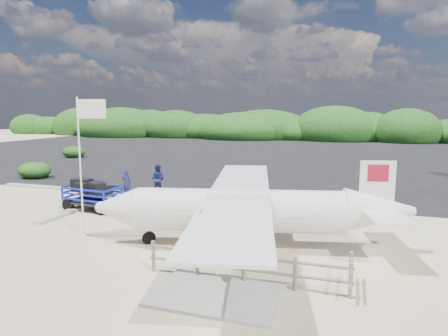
# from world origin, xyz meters

# --- Properties ---
(ground) EXTENTS (160.00, 160.00, 0.00)m
(ground) POSITION_xyz_m (0.00, 0.00, 0.00)
(ground) COLOR beige
(asphalt_apron) EXTENTS (90.00, 50.00, 0.04)m
(asphalt_apron) POSITION_xyz_m (0.00, 30.00, 0.00)
(asphalt_apron) COLOR #B2B2B2
(asphalt_apron) RESTS_ON ground
(lagoon) EXTENTS (9.00, 7.00, 0.40)m
(lagoon) POSITION_xyz_m (-9.00, 1.50, 0.00)
(lagoon) COLOR #B2B2B2
(lagoon) RESTS_ON ground
(walkway_pad) EXTENTS (3.50, 2.50, 0.10)m
(walkway_pad) POSITION_xyz_m (5.50, -6.00, 0.00)
(walkway_pad) COLOR #B2B2B2
(walkway_pad) RESTS_ON ground
(vegetation_band) EXTENTS (124.00, 8.00, 4.40)m
(vegetation_band) POSITION_xyz_m (0.00, 55.00, 0.00)
(vegetation_band) COLOR #B2B2B2
(vegetation_band) RESTS_ON ground
(fence) EXTENTS (6.40, 2.00, 1.10)m
(fence) POSITION_xyz_m (6.00, -5.00, 0.00)
(fence) COLOR #B2B2B2
(fence) RESTS_ON ground
(baggage_cart) EXTENTS (3.11, 1.96, 1.49)m
(baggage_cart) POSITION_xyz_m (-3.73, 1.05, 0.00)
(baggage_cart) COLOR #0E1ED8
(baggage_cart) RESTS_ON ground
(flagpole) EXTENTS (1.21, 0.78, 5.63)m
(flagpole) POSITION_xyz_m (-1.44, -2.66, 0.00)
(flagpole) COLOR white
(flagpole) RESTS_ON ground
(signboard) EXTENTS (1.73, 0.59, 1.43)m
(signboard) POSITION_xyz_m (2.85, 0.16, 0.00)
(signboard) COLOR brown
(signboard) RESTS_ON ground
(crew_a) EXTENTS (0.62, 0.44, 1.59)m
(crew_a) POSITION_xyz_m (-3.91, 4.60, 0.79)
(crew_a) COLOR navy
(crew_a) RESTS_ON ground
(crew_b) EXTENTS (0.91, 0.73, 1.82)m
(crew_b) POSITION_xyz_m (-2.47, 5.83, 0.91)
(crew_b) COLOR navy
(crew_b) RESTS_ON ground
(aircraft_large) EXTENTS (16.94, 16.94, 4.24)m
(aircraft_large) POSITION_xyz_m (11.01, 20.74, 0.00)
(aircraft_large) COLOR #B2B2B2
(aircraft_large) RESTS_ON ground
(aircraft_small) EXTENTS (11.20, 11.20, 2.86)m
(aircraft_small) POSITION_xyz_m (-11.14, 34.13, 0.00)
(aircraft_small) COLOR #B2B2B2
(aircraft_small) RESTS_ON ground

